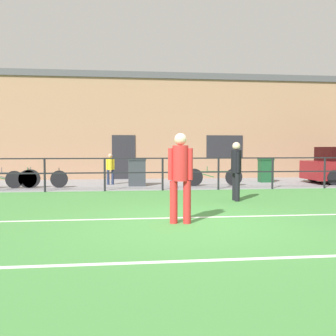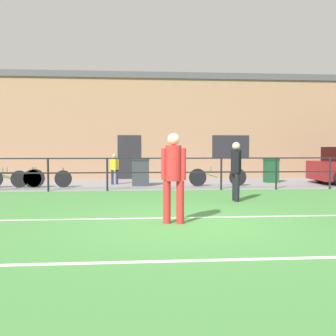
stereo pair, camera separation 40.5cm
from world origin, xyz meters
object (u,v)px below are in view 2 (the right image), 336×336
object	(u,v)px
trash_bin_0	(271,170)
trash_bin_1	(140,172)
player_winger	(174,172)
bicycle_parked_0	(41,179)
bicycle_parked_2	(218,177)
player_goalkeeper	(236,168)
spectator_child	(114,167)
bicycle_parked_1	(11,178)
bicycle_parked_3	(14,178)

from	to	relation	value
trash_bin_0	trash_bin_1	distance (m)	5.67
player_winger	bicycle_parked_0	xyz separation A→B (m)	(-4.25, 7.13, -0.65)
bicycle_parked_2	player_goalkeeper	bearing A→B (deg)	-95.03
spectator_child	bicycle_parked_1	world-z (taller)	spectator_child
bicycle_parked_2	trash_bin_0	bearing A→B (deg)	28.15
player_winger	bicycle_parked_1	bearing A→B (deg)	136.56
player_goalkeeper	bicycle_parked_0	bearing A→B (deg)	57.58
player_goalkeeper	bicycle_parked_0	xyz separation A→B (m)	(-6.29, 4.09, -0.58)
player_winger	trash_bin_0	distance (m)	9.90
player_goalkeeper	spectator_child	distance (m)	6.28
bicycle_parked_3	bicycle_parked_0	bearing A→B (deg)	0.00
bicycle_parked_0	player_winger	bearing A→B (deg)	-59.19
player_goalkeeper	trash_bin_0	distance (m)	6.25
player_goalkeeper	bicycle_parked_2	world-z (taller)	player_goalkeeper
player_winger	spectator_child	bearing A→B (deg)	110.77
player_winger	spectator_child	distance (m)	8.32
spectator_child	bicycle_parked_0	world-z (taller)	spectator_child
trash_bin_0	spectator_child	bearing A→B (deg)	-176.79
player_goalkeeper	player_winger	size ratio (longest dim) A/B	0.93
bicycle_parked_3	spectator_child	bearing A→B (deg)	15.87
player_goalkeeper	player_winger	bearing A→B (deg)	146.73
bicycle_parked_2	bicycle_parked_0	bearing A→B (deg)	-180.00
spectator_child	trash_bin_0	bearing A→B (deg)	170.32
player_winger	trash_bin_0	size ratio (longest dim) A/B	1.73
player_winger	bicycle_parked_3	xyz separation A→B (m)	(-5.22, 7.13, -0.63)
player_goalkeeper	bicycle_parked_3	world-z (taller)	player_goalkeeper
spectator_child	trash_bin_1	world-z (taller)	spectator_child
player_goalkeeper	trash_bin_0	world-z (taller)	player_goalkeeper
player_winger	bicycle_parked_2	xyz separation A→B (m)	(2.40, 7.13, -0.63)
bicycle_parked_0	trash_bin_0	bearing A→B (deg)	8.58
player_winger	spectator_child	world-z (taller)	player_winger
bicycle_parked_0	bicycle_parked_1	bearing A→B (deg)	180.00
spectator_child	bicycle_parked_2	xyz separation A→B (m)	(4.01, -1.03, -0.35)
player_winger	bicycle_parked_0	size ratio (longest dim) A/B	0.79
spectator_child	trash_bin_0	xyz separation A→B (m)	(6.62, 0.37, -0.19)
bicycle_parked_0	bicycle_parked_3	xyz separation A→B (m)	(-0.97, 0.00, 0.02)
bicycle_parked_1	trash_bin_1	size ratio (longest dim) A/B	2.10
trash_bin_1	trash_bin_0	bearing A→B (deg)	10.29
spectator_child	bicycle_parked_3	xyz separation A→B (m)	(-3.61, -1.03, -0.35)
player_winger	bicycle_parked_2	bearing A→B (deg)	81.02
spectator_child	trash_bin_0	size ratio (longest dim) A/B	1.22
player_goalkeeper	bicycle_parked_3	distance (m)	8.35
spectator_child	bicycle_parked_3	size ratio (longest dim) A/B	0.57
spectator_child	player_winger	bearing A→B (deg)	88.25
player_winger	bicycle_parked_3	size ratio (longest dim) A/B	0.81
player_goalkeeper	bicycle_parked_1	xyz separation A→B (m)	(-7.40, 4.09, -0.57)
spectator_child	trash_bin_1	xyz separation A→B (m)	(1.04, -0.64, -0.17)
trash_bin_0	trash_bin_1	size ratio (longest dim) A/B	0.96
player_goalkeeper	trash_bin_1	xyz separation A→B (m)	(-2.61, 4.47, -0.38)
spectator_child	bicycle_parked_0	size ratio (longest dim) A/B	0.56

